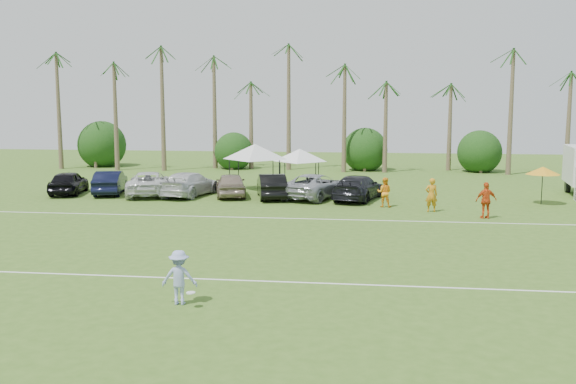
# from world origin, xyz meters

# --- Properties ---
(ground) EXTENTS (120.00, 120.00, 0.00)m
(ground) POSITION_xyz_m (0.00, 0.00, 0.00)
(ground) COLOR #3C5E1C
(ground) RESTS_ON ground
(field_lines) EXTENTS (80.00, 12.10, 0.01)m
(field_lines) POSITION_xyz_m (0.00, 8.00, 0.01)
(field_lines) COLOR white
(field_lines) RESTS_ON ground
(palm_tree_0) EXTENTS (2.40, 2.40, 8.90)m
(palm_tree_0) POSITION_xyz_m (-22.00, 38.00, 7.48)
(palm_tree_0) COLOR brown
(palm_tree_0) RESTS_ON ground
(palm_tree_1) EXTENTS (2.40, 2.40, 9.90)m
(palm_tree_1) POSITION_xyz_m (-17.00, 38.00, 8.35)
(palm_tree_1) COLOR brown
(palm_tree_1) RESTS_ON ground
(palm_tree_2) EXTENTS (2.40, 2.40, 10.90)m
(palm_tree_2) POSITION_xyz_m (-12.00, 38.00, 9.21)
(palm_tree_2) COLOR brown
(palm_tree_2) RESTS_ON ground
(palm_tree_3) EXTENTS (2.40, 2.40, 11.90)m
(palm_tree_3) POSITION_xyz_m (-8.00, 38.00, 10.06)
(palm_tree_3) COLOR brown
(palm_tree_3) RESTS_ON ground
(palm_tree_4) EXTENTS (2.40, 2.40, 8.90)m
(palm_tree_4) POSITION_xyz_m (-4.00, 38.00, 7.48)
(palm_tree_4) COLOR brown
(palm_tree_4) RESTS_ON ground
(palm_tree_5) EXTENTS (2.40, 2.40, 9.90)m
(palm_tree_5) POSITION_xyz_m (0.00, 38.00, 8.35)
(palm_tree_5) COLOR brown
(palm_tree_5) RESTS_ON ground
(palm_tree_6) EXTENTS (2.40, 2.40, 10.90)m
(palm_tree_6) POSITION_xyz_m (4.00, 38.00, 9.21)
(palm_tree_6) COLOR brown
(palm_tree_6) RESTS_ON ground
(palm_tree_7) EXTENTS (2.40, 2.40, 11.90)m
(palm_tree_7) POSITION_xyz_m (8.00, 38.00, 10.06)
(palm_tree_7) COLOR brown
(palm_tree_7) RESTS_ON ground
(palm_tree_8) EXTENTS (2.40, 2.40, 8.90)m
(palm_tree_8) POSITION_xyz_m (13.00, 38.00, 7.48)
(palm_tree_8) COLOR brown
(palm_tree_8) RESTS_ON ground
(palm_tree_9) EXTENTS (2.40, 2.40, 9.90)m
(palm_tree_9) POSITION_xyz_m (18.00, 38.00, 8.35)
(palm_tree_9) COLOR brown
(palm_tree_9) RESTS_ON ground
(palm_tree_10) EXTENTS (2.40, 2.40, 10.90)m
(palm_tree_10) POSITION_xyz_m (23.00, 38.00, 9.21)
(palm_tree_10) COLOR brown
(palm_tree_10) RESTS_ON ground
(bush_tree_0) EXTENTS (4.00, 4.00, 4.00)m
(bush_tree_0) POSITION_xyz_m (-19.00, 39.00, 1.80)
(bush_tree_0) COLOR brown
(bush_tree_0) RESTS_ON ground
(bush_tree_1) EXTENTS (4.00, 4.00, 4.00)m
(bush_tree_1) POSITION_xyz_m (-6.00, 39.00, 1.80)
(bush_tree_1) COLOR brown
(bush_tree_1) RESTS_ON ground
(bush_tree_2) EXTENTS (4.00, 4.00, 4.00)m
(bush_tree_2) POSITION_xyz_m (6.00, 39.00, 1.80)
(bush_tree_2) COLOR brown
(bush_tree_2) RESTS_ON ground
(bush_tree_3) EXTENTS (4.00, 4.00, 4.00)m
(bush_tree_3) POSITION_xyz_m (16.00, 39.00, 1.80)
(bush_tree_3) COLOR brown
(bush_tree_3) RESTS_ON ground
(sideline_player_a) EXTENTS (0.74, 0.54, 1.89)m
(sideline_player_a) POSITION_xyz_m (9.91, 17.12, 0.94)
(sideline_player_a) COLOR orange
(sideline_player_a) RESTS_ON ground
(sideline_player_b) EXTENTS (0.92, 0.76, 1.73)m
(sideline_player_b) POSITION_xyz_m (7.35, 18.45, 0.87)
(sideline_player_b) COLOR orange
(sideline_player_b) RESTS_ON ground
(sideline_player_c) EXTENTS (1.20, 0.70, 1.92)m
(sideline_player_c) POSITION_xyz_m (12.56, 15.34, 0.96)
(sideline_player_c) COLOR #D54B17
(sideline_player_c) RESTS_ON ground
(canopy_tent_left) EXTENTS (4.60, 4.60, 3.73)m
(canopy_tent_left) POSITION_xyz_m (-1.50, 25.07, 3.19)
(canopy_tent_left) COLOR black
(canopy_tent_left) RESTS_ON ground
(canopy_tent_right) EXTENTS (3.94, 3.94, 3.19)m
(canopy_tent_right) POSITION_xyz_m (1.42, 27.13, 2.73)
(canopy_tent_right) COLOR black
(canopy_tent_right) RESTS_ON ground
(market_umbrella) EXTENTS (2.04, 2.04, 2.27)m
(market_umbrella) POSITION_xyz_m (16.69, 20.62, 2.04)
(market_umbrella) COLOR black
(market_umbrella) RESTS_ON ground
(frisbee_player) EXTENTS (1.14, 0.82, 1.66)m
(frisbee_player) POSITION_xyz_m (0.87, -0.78, 0.83)
(frisbee_player) COLOR #97A4D6
(frisbee_player) RESTS_ON ground
(parked_car_0) EXTENTS (2.72, 4.87, 1.56)m
(parked_car_0) POSITION_xyz_m (-13.41, 21.17, 0.78)
(parked_car_0) COLOR black
(parked_car_0) RESTS_ON ground
(parked_car_1) EXTENTS (2.72, 5.00, 1.56)m
(parked_car_1) POSITION_xyz_m (-10.67, 21.55, 0.78)
(parked_car_1) COLOR black
(parked_car_1) RESTS_ON ground
(parked_car_2) EXTENTS (3.99, 6.11, 1.56)m
(parked_car_2) POSITION_xyz_m (-7.93, 21.35, 0.78)
(parked_car_2) COLOR silver
(parked_car_2) RESTS_ON ground
(parked_car_3) EXTENTS (3.19, 5.71, 1.56)m
(parked_car_3) POSITION_xyz_m (-5.19, 21.38, 0.78)
(parked_car_3) COLOR silver
(parked_car_3) RESTS_ON ground
(parked_car_4) EXTENTS (2.93, 4.91, 1.56)m
(parked_car_4) POSITION_xyz_m (-2.45, 21.46, 0.78)
(parked_car_4) COLOR gray
(parked_car_4) RESTS_ON ground
(parked_car_5) EXTENTS (2.71, 5.00, 1.56)m
(parked_car_5) POSITION_xyz_m (0.29, 21.09, 0.78)
(parked_car_5) COLOR black
(parked_car_5) RESTS_ON ground
(parked_car_6) EXTENTS (4.33, 6.17, 1.56)m
(parked_car_6) POSITION_xyz_m (3.02, 21.39, 0.78)
(parked_car_6) COLOR #95969C
(parked_car_6) RESTS_ON ground
(parked_car_7) EXTENTS (3.55, 5.78, 1.56)m
(parked_car_7) POSITION_xyz_m (5.76, 21.02, 0.78)
(parked_car_7) COLOR black
(parked_car_7) RESTS_ON ground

